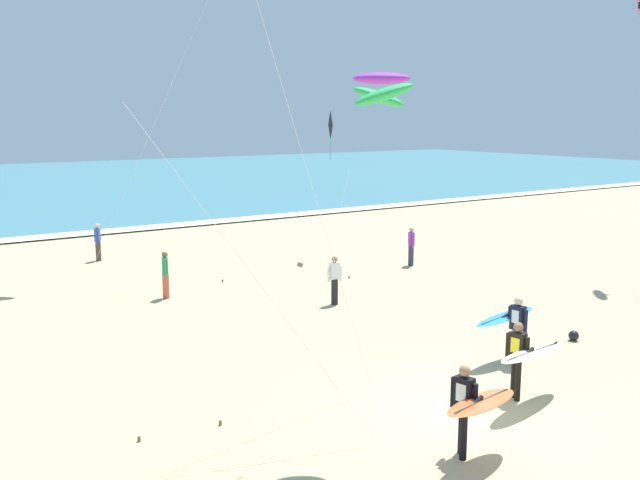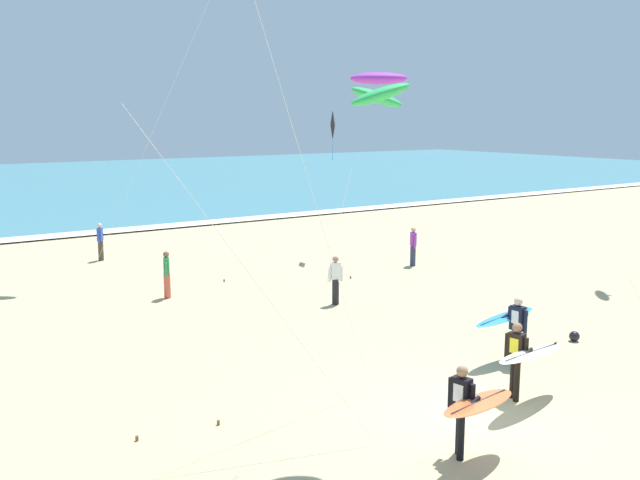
{
  "view_description": "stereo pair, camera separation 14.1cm",
  "coord_description": "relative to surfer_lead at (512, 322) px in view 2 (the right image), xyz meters",
  "views": [
    {
      "loc": [
        -10.12,
        -9.42,
        5.98
      ],
      "look_at": [
        0.14,
        5.79,
        2.77
      ],
      "focal_mm": 39.67,
      "sensor_mm": 36.0,
      "label": 1
    },
    {
      "loc": [
        -10.0,
        -9.5,
        5.98
      ],
      "look_at": [
        0.14,
        5.79,
        2.77
      ],
      "focal_mm": 39.67,
      "sensor_mm": 36.0,
      "label": 2
    }
  ],
  "objects": [
    {
      "name": "kite_arc_violet_high",
      "position": [
        -5.53,
        -1.65,
        5.37
      ],
      "size": [
        4.62,
        3.75,
        6.72
      ],
      "color": "green",
      "rests_on": "ground"
    },
    {
      "name": "surfer_trailing",
      "position": [
        -4.48,
        -3.01,
        0.0
      ],
      "size": [
        2.0,
        1.1,
        1.71
      ],
      "color": "black",
      "rests_on": "ground"
    },
    {
      "name": "kite_diamond_charcoal_mid",
      "position": [
        4.0,
        13.49,
        4.37
      ],
      "size": [
        2.23,
        4.58,
        6.2
      ],
      "color": "black",
      "rests_on": "ground"
    },
    {
      "name": "ground_plane",
      "position": [
        -3.08,
        -1.76,
        -1.04
      ],
      "size": [
        160.0,
        160.0,
        0.0
      ],
      "primitive_type": "plane",
      "color": "tan"
    },
    {
      "name": "bystander_white_top",
      "position": [
        -0.44,
        6.9,
        -0.23
      ],
      "size": [
        0.49,
        0.24,
        1.59
      ],
      "color": "black",
      "rests_on": "ground"
    },
    {
      "name": "surfer_third",
      "position": [
        -1.65,
        -1.79,
        0.01
      ],
      "size": [
        2.48,
        1.11,
        1.71
      ],
      "color": "black",
      "rests_on": "ground"
    },
    {
      "name": "beach_ball",
      "position": [
        2.76,
        0.2,
        -0.9
      ],
      "size": [
        0.28,
        0.28,
        0.28
      ],
      "primitive_type": "sphere",
      "color": "black",
      "rests_on": "ground"
    },
    {
      "name": "surfer_lead",
      "position": [
        0.0,
        0.0,
        0.0
      ],
      "size": [
        2.16,
        0.97,
        1.71
      ],
      "color": "black",
      "rests_on": "ground"
    },
    {
      "name": "bystander_blue_top",
      "position": [
        -4.65,
        18.15,
        -0.23
      ],
      "size": [
        0.33,
        0.43,
        1.59
      ],
      "color": "#4C3D2D",
      "rests_on": "ground"
    },
    {
      "name": "bystander_purple_top",
      "position": [
        5.58,
        10.06,
        -0.23
      ],
      "size": [
        0.29,
        0.47,
        1.59
      ],
      "color": "#2D334C",
      "rests_on": "ground"
    },
    {
      "name": "shoreline_foam",
      "position": [
        -3.08,
        25.18,
        -0.96
      ],
      "size": [
        160.0,
        1.58,
        0.01
      ],
      "primitive_type": "cube",
      "color": "white",
      "rests_on": "ocean_water"
    },
    {
      "name": "bystander_green_top",
      "position": [
        -4.66,
        10.66,
        -0.23
      ],
      "size": [
        0.3,
        0.46,
        1.59
      ],
      "color": "#D8593F",
      "rests_on": "ground"
    }
  ]
}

